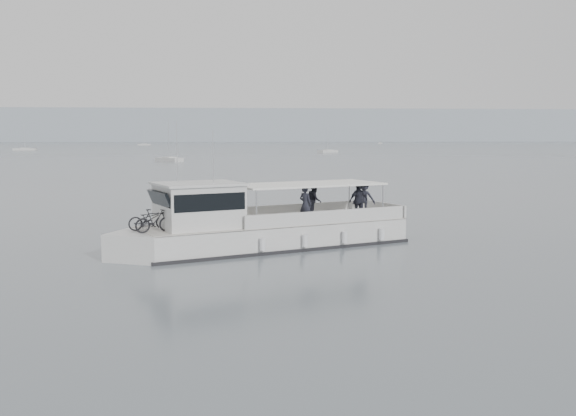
{
  "coord_description": "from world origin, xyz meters",
  "views": [
    {
      "loc": [
        -2.77,
        -23.23,
        4.49
      ],
      "look_at": [
        -0.66,
        2.57,
        1.6
      ],
      "focal_mm": 40.0,
      "sensor_mm": 36.0,
      "label": 1
    }
  ],
  "objects": [
    {
      "name": "tour_boat",
      "position": [
        -2.17,
        2.14,
        0.86
      ],
      "size": [
        12.16,
        7.21,
        5.27
      ],
      "rotation": [
        0.0,
        0.0,
        0.41
      ],
      "color": "silver",
      "rests_on": "ground"
    },
    {
      "name": "headland",
      "position": [
        0.0,
        560.0,
        14.0
      ],
      "size": [
        1400.0,
        90.0,
        28.0
      ],
      "primitive_type": "cube",
      "color": "#939EA8",
      "rests_on": "ground"
    },
    {
      "name": "moored_fleet",
      "position": [
        -24.9,
        193.6,
        0.36
      ],
      "size": [
        424.53,
        317.43,
        9.12
      ],
      "color": "silver",
      "rests_on": "ground"
    },
    {
      "name": "ground",
      "position": [
        0.0,
        0.0,
        0.0
      ],
      "size": [
        1400.0,
        1400.0,
        0.0
      ],
      "primitive_type": "plane",
      "color": "#555D64",
      "rests_on": "ground"
    }
  ]
}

